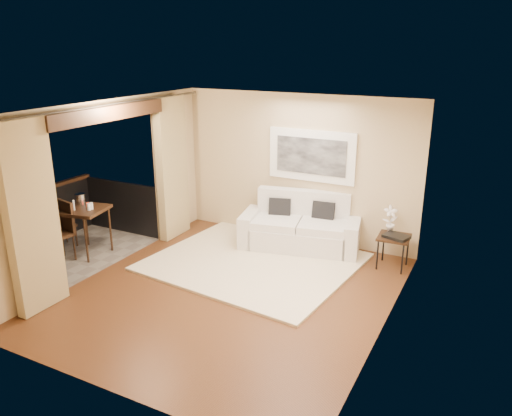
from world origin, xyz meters
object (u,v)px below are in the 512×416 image
Objects in this scene: sofa at (301,229)px; bistro_table at (84,213)px; balcony_chair_near at (62,226)px; ice_bucket at (80,199)px; orchid at (390,219)px; balcony_chair_far at (57,222)px; side_table at (394,240)px.

sofa reaches higher than bistro_table.
balcony_chair_near is 5.09× the size of ice_bucket.
ice_bucket is at bearing -158.89° from orchid.
bistro_table is at bearing -160.60° from sofa.
balcony_chair_far is (-5.38, -2.10, -0.27)m from orchid.
ice_bucket reaches higher than bistro_table.
balcony_chair_near reaches higher than bistro_table.
ice_bucket is at bearing -163.58° from sofa.
balcony_chair_near is (-3.39, -2.31, 0.24)m from sofa.
bistro_table reaches higher than side_table.
orchid reaches higher than balcony_chair_far.
bistro_table is (-3.22, -1.97, 0.40)m from sofa.
side_table is at bearing -152.20° from balcony_chair_far.
balcony_chair_near is at bearing -157.73° from sofa.
sofa is at bearing 28.42° from ice_bucket.
balcony_chair_near is (-0.17, -0.35, -0.16)m from bistro_table.
side_table is 1.21× the size of orchid.
balcony_chair_far is (-5.50, -1.94, 0.01)m from side_table.
sofa reaches higher than balcony_chair_far.
balcony_chair_far is at bearing 159.05° from balcony_chair_near.
side_table is at bearing 20.95° from bistro_table.
balcony_chair_near reaches higher than side_table.
side_table is at bearing -54.91° from orchid.
balcony_chair_near reaches higher than balcony_chair_far.
ice_bucket is at bearing 102.94° from balcony_chair_near.
ice_bucket reaches higher than balcony_chair_near.
bistro_table is at bearing -156.88° from orchid.
orchid reaches higher than side_table.
sofa is 1.61m from orchid.
balcony_chair_far is 0.53m from balcony_chair_near.
sofa is 4.07× the size of side_table.
orchid is at bearing 21.11° from ice_bucket.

